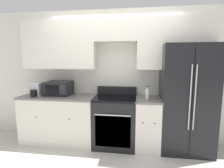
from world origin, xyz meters
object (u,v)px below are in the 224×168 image
microwave (59,88)px  bottle (147,94)px  oven_range (115,121)px  refrigerator (185,98)px

microwave → bottle: size_ratio=2.01×
oven_range → refrigerator: 1.35m
oven_range → microwave: size_ratio=2.28×
oven_range → bottle: size_ratio=4.60×
oven_range → microwave: bearing=176.5°
oven_range → bottle: (0.58, -0.07, 0.56)m
refrigerator → bottle: bearing=-168.7°
microwave → bottle: (1.71, -0.14, -0.04)m
refrigerator → bottle: 0.70m
refrigerator → bottle: size_ratio=7.95×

